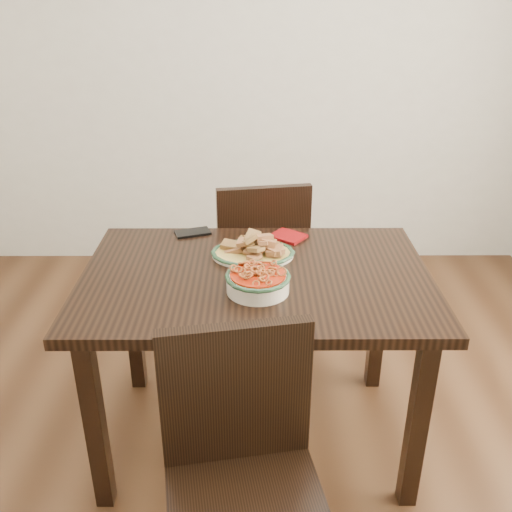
{
  "coord_description": "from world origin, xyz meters",
  "views": [
    {
      "loc": [
        -0.01,
        -1.76,
        1.69
      ],
      "look_at": [
        0.0,
        0.07,
        0.81
      ],
      "focal_mm": 40.0,
      "sensor_mm": 36.0,
      "label": 1
    }
  ],
  "objects_px": {
    "dining_table": "(256,296)",
    "fish_plate": "(253,245)",
    "smartphone": "(193,233)",
    "chair_near": "(242,469)",
    "chair_far": "(260,257)",
    "noodle_bowl": "(258,280)"
  },
  "relations": [
    {
      "from": "chair_far",
      "to": "smartphone",
      "type": "bearing_deg",
      "value": 36.6
    },
    {
      "from": "fish_plate",
      "to": "smartphone",
      "type": "bearing_deg",
      "value": 139.36
    },
    {
      "from": "chair_near",
      "to": "smartphone",
      "type": "xyz_separation_m",
      "value": [
        -0.22,
        1.02,
        0.26
      ]
    },
    {
      "from": "dining_table",
      "to": "fish_plate",
      "type": "xyz_separation_m",
      "value": [
        -0.01,
        0.14,
        0.14
      ]
    },
    {
      "from": "chair_near",
      "to": "smartphone",
      "type": "relative_size",
      "value": 6.26
    },
    {
      "from": "fish_plate",
      "to": "noodle_bowl",
      "type": "relative_size",
      "value": 1.39
    },
    {
      "from": "chair_near",
      "to": "smartphone",
      "type": "bearing_deg",
      "value": 92.28
    },
    {
      "from": "dining_table",
      "to": "smartphone",
      "type": "bearing_deg",
      "value": 126.14
    },
    {
      "from": "dining_table",
      "to": "chair_near",
      "type": "xyz_separation_m",
      "value": [
        -0.04,
        -0.66,
        -0.16
      ]
    },
    {
      "from": "chair_far",
      "to": "noodle_bowl",
      "type": "distance_m",
      "value": 0.83
    },
    {
      "from": "dining_table",
      "to": "fish_plate",
      "type": "bearing_deg",
      "value": 94.58
    },
    {
      "from": "fish_plate",
      "to": "chair_far",
      "type": "bearing_deg",
      "value": 86.35
    },
    {
      "from": "fish_plate",
      "to": "chair_near",
      "type": "bearing_deg",
      "value": -91.98
    },
    {
      "from": "dining_table",
      "to": "chair_far",
      "type": "height_order",
      "value": "chair_far"
    },
    {
      "from": "noodle_bowl",
      "to": "chair_far",
      "type": "bearing_deg",
      "value": 88.89
    },
    {
      "from": "dining_table",
      "to": "smartphone",
      "type": "relative_size",
      "value": 8.77
    },
    {
      "from": "chair_near",
      "to": "noodle_bowl",
      "type": "height_order",
      "value": "chair_near"
    },
    {
      "from": "chair_near",
      "to": "fish_plate",
      "type": "bearing_deg",
      "value": 78.06
    },
    {
      "from": "noodle_bowl",
      "to": "smartphone",
      "type": "height_order",
      "value": "noodle_bowl"
    },
    {
      "from": "chair_far",
      "to": "noodle_bowl",
      "type": "height_order",
      "value": "chair_far"
    },
    {
      "from": "fish_plate",
      "to": "dining_table",
      "type": "bearing_deg",
      "value": -85.42
    },
    {
      "from": "chair_near",
      "to": "fish_plate",
      "type": "distance_m",
      "value": 0.86
    }
  ]
}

